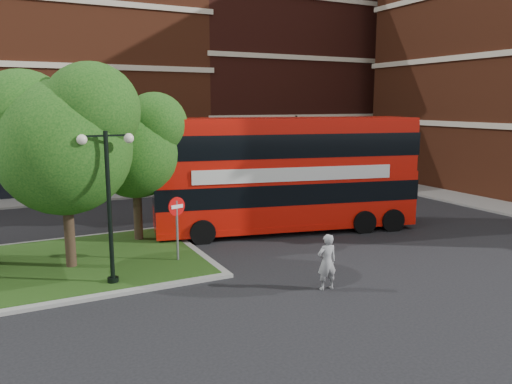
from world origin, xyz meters
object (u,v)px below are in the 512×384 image
bus (286,167)px  woman (327,262)px  car_white (288,176)px  car_silver (165,182)px

bus → woman: (-2.60, -7.11, -2.08)m
woman → car_white: 20.33m
bus → woman: size_ratio=6.77×
car_silver → car_white: size_ratio=0.99×
car_white → woman: bearing=147.0°
woman → car_silver: bearing=-87.5°
car_silver → car_white: car_silver is taller
bus → car_white: 13.04m
bus → car_silver: (-2.19, 12.00, -2.24)m
woman → car_silver: woman is taller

